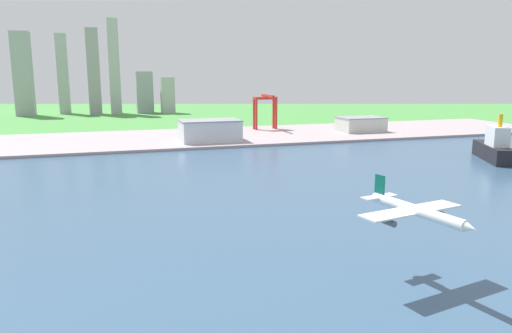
{
  "coord_description": "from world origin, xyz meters",
  "views": [
    {
      "loc": [
        -56.19,
        20.66,
        64.75
      ],
      "look_at": [
        7.25,
        219.95,
        23.89
      ],
      "focal_mm": 34.04,
      "sensor_mm": 36.0,
      "label": 1
    }
  ],
  "objects": [
    {
      "name": "warehouse_annex",
      "position": [
        206.18,
        477.27,
        10.16
      ],
      "size": [
        46.3,
        33.01,
        15.29
      ],
      "color": "silver",
      "rests_on": "industrial_pier"
    },
    {
      "name": "airplane_landing",
      "position": [
        32.24,
        140.05,
        23.73
      ],
      "size": [
        36.69,
        39.4,
        11.28
      ],
      "color": "silver"
    },
    {
      "name": "water_bay",
      "position": [
        0.0,
        240.0,
        0.07
      ],
      "size": [
        840.0,
        360.0,
        0.15
      ],
      "primitive_type": "cube",
      "color": "#385675",
      "rests_on": "ground"
    },
    {
      "name": "cargo_ship",
      "position": [
        218.97,
        304.72,
        9.61
      ],
      "size": [
        36.81,
        57.72,
        35.11
      ],
      "color": "black",
      "rests_on": "water_bay"
    },
    {
      "name": "industrial_pier",
      "position": [
        0.0,
        490.0,
        1.25
      ],
      "size": [
        840.0,
        140.0,
        2.5
      ],
      "primitive_type": "cube",
      "color": "#A59599",
      "rests_on": "ground"
    },
    {
      "name": "warehouse_main",
      "position": [
        37.35,
        453.88,
        12.25
      ],
      "size": [
        54.1,
        34.78,
        19.46
      ],
      "color": "silver",
      "rests_on": "industrial_pier"
    },
    {
      "name": "ground_plane",
      "position": [
        0.0,
        300.0,
        0.0
      ],
      "size": [
        2400.0,
        2400.0,
        0.0
      ],
      "primitive_type": "plane",
      "color": "#499343"
    },
    {
      "name": "distant_skyline",
      "position": [
        -68.57,
        821.64,
        57.27
      ],
      "size": [
        233.43,
        56.39,
        144.66
      ],
      "color": "#9B9EA2",
      "rests_on": "ground"
    },
    {
      "name": "port_crane_red",
      "position": [
        115.55,
        525.91,
        29.99
      ],
      "size": [
        25.29,
        36.68,
        38.24
      ],
      "color": "#B72D23",
      "rests_on": "industrial_pier"
    }
  ]
}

